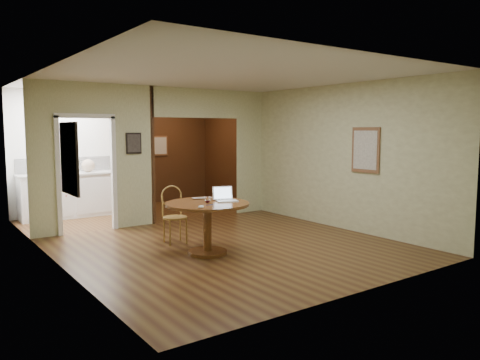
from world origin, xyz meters
TOP-DOWN VIEW (x-y plane):
  - floor at (0.00, 0.00)m, footprint 5.00×5.00m
  - room_shell at (-0.47, 3.10)m, footprint 5.20×7.50m
  - dining_table at (-0.53, -0.06)m, footprint 1.25×1.25m
  - chair at (-0.60, 0.88)m, footprint 0.44×0.44m
  - open_laptop at (-0.22, -0.08)m, footprint 0.36×0.36m
  - closed_laptop at (-0.41, 0.26)m, footprint 0.33×0.25m
  - mouse at (-0.86, -0.44)m, footprint 0.11×0.07m
  - wine_glass at (-0.53, -0.08)m, footprint 0.08×0.08m
  - pen at (-0.62, -0.29)m, footprint 0.12×0.02m
  - kitchen_cabinet at (-1.35, 4.20)m, footprint 2.06×0.60m
  - grocery_bag at (-0.94, 4.20)m, footprint 0.30×0.26m

SIDE VIEW (x-z plane):
  - floor at x=0.00m, z-range 0.00..0.00m
  - kitchen_cabinet at x=-1.35m, z-range 0.00..0.94m
  - chair at x=-0.60m, z-range 0.05..0.99m
  - dining_table at x=-0.53m, z-range 0.19..0.97m
  - pen at x=-0.62m, z-range 0.78..0.79m
  - closed_laptop at x=-0.41m, z-range 0.78..0.80m
  - mouse at x=-0.86m, z-range 0.78..0.82m
  - wine_glass at x=-0.53m, z-range 0.78..0.87m
  - open_laptop at x=-0.22m, z-range 0.73..0.95m
  - grocery_bag at x=-0.94m, z-range 0.94..1.22m
  - room_shell at x=-0.47m, z-range -1.21..3.79m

